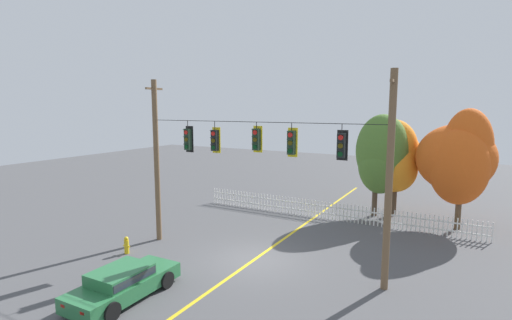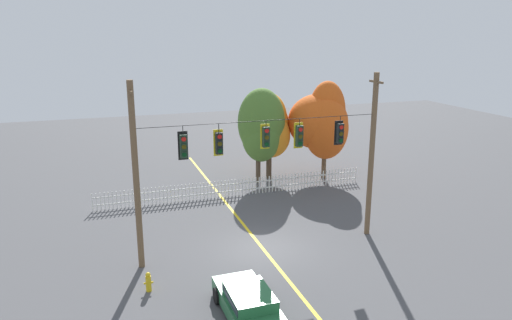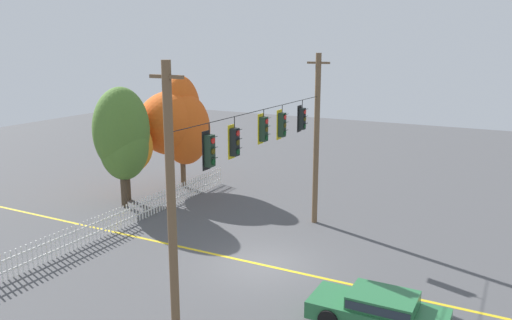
# 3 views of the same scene
# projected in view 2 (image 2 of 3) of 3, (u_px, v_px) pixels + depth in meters

# --- Properties ---
(ground) EXTENTS (80.00, 80.00, 0.00)m
(ground) POSITION_uv_depth(u_px,v_px,m) (263.00, 249.00, 23.20)
(ground) COLOR #4C4C4F
(lane_centerline_stripe) EXTENTS (0.16, 36.00, 0.01)m
(lane_centerline_stripe) POSITION_uv_depth(u_px,v_px,m) (263.00, 248.00, 23.20)
(lane_centerline_stripe) COLOR gold
(lane_centerline_stripe) RESTS_ON ground
(signal_support_span) EXTENTS (11.61, 1.10, 8.19)m
(signal_support_span) POSITION_uv_depth(u_px,v_px,m) (263.00, 165.00, 22.12)
(signal_support_span) COLOR brown
(signal_support_span) RESTS_ON ground
(traffic_signal_northbound_primary) EXTENTS (0.43, 0.38, 1.52)m
(traffic_signal_northbound_primary) POSITION_uv_depth(u_px,v_px,m) (183.00, 146.00, 20.72)
(traffic_signal_northbound_primary) COLOR black
(traffic_signal_westbound_side) EXTENTS (0.43, 0.38, 1.47)m
(traffic_signal_westbound_side) POSITION_uv_depth(u_px,v_px,m) (219.00, 143.00, 21.20)
(traffic_signal_westbound_side) COLOR black
(traffic_signal_northbound_secondary) EXTENTS (0.43, 0.38, 1.32)m
(traffic_signal_northbound_secondary) POSITION_uv_depth(u_px,v_px,m) (266.00, 137.00, 21.84)
(traffic_signal_northbound_secondary) COLOR black
(traffic_signal_southbound_primary) EXTENTS (0.43, 0.38, 1.42)m
(traffic_signal_southbound_primary) POSITION_uv_depth(u_px,v_px,m) (299.00, 136.00, 22.36)
(traffic_signal_southbound_primary) COLOR black
(traffic_signal_eastbound_side) EXTENTS (0.43, 0.38, 1.42)m
(traffic_signal_eastbound_side) POSITION_uv_depth(u_px,v_px,m) (340.00, 133.00, 23.01)
(traffic_signal_eastbound_side) COLOR black
(white_picket_fence) EXTENTS (17.19, 0.06, 1.07)m
(white_picket_fence) POSITION_uv_depth(u_px,v_px,m) (236.00, 187.00, 30.47)
(white_picket_fence) COLOR white
(white_picket_fence) RESTS_ON ground
(autumn_maple_near_fence) EXTENTS (3.22, 2.79, 6.42)m
(autumn_maple_near_fence) POSITION_uv_depth(u_px,v_px,m) (261.00, 127.00, 32.51)
(autumn_maple_near_fence) COLOR #473828
(autumn_maple_near_fence) RESTS_ON ground
(autumn_maple_mid) EXTENTS (3.08, 2.99, 6.09)m
(autumn_maple_mid) POSITION_uv_depth(u_px,v_px,m) (268.00, 126.00, 33.30)
(autumn_maple_mid) COLOR #473828
(autumn_maple_mid) RESTS_ON ground
(autumn_oak_far_east) EXTENTS (4.20, 4.25, 6.79)m
(autumn_oak_far_east) POSITION_uv_depth(u_px,v_px,m) (322.00, 122.00, 33.37)
(autumn_oak_far_east) COLOR brown
(autumn_oak_far_east) RESTS_ON ground
(parked_car) EXTENTS (1.90, 4.21, 1.15)m
(parked_car) POSITION_uv_depth(u_px,v_px,m) (249.00, 303.00, 17.44)
(parked_car) COLOR #286B3D
(parked_car) RESTS_ON ground
(fire_hydrant) EXTENTS (0.38, 0.22, 0.82)m
(fire_hydrant) POSITION_uv_depth(u_px,v_px,m) (148.00, 282.00, 19.33)
(fire_hydrant) COLOR gold
(fire_hydrant) RESTS_ON ground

